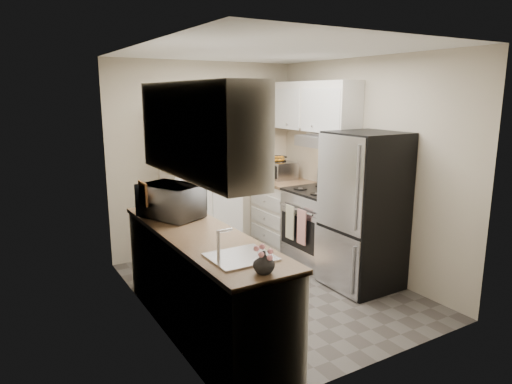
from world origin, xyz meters
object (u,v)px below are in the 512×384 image
Objects in this scene: wine_bottle at (155,200)px; toaster_oven at (281,170)px; pantry_cabinet at (201,182)px; microwave at (172,201)px; refrigerator at (364,211)px; electric_range at (319,225)px.

wine_bottle is 2.32m from toaster_oven.
pantry_cabinet reaches higher than microwave.
refrigerator reaches higher than toaster_oven.
refrigerator is 2.21m from wine_bottle.
toaster_oven is (2.12, 0.93, -0.01)m from wine_bottle.
microwave is at bearing -173.65° from electric_range.
refrigerator is 4.08× the size of toaster_oven.
electric_range is 0.88m from refrigerator.
microwave is at bearing -147.74° from toaster_oven.
toaster_oven is at bearing 87.16° from electric_range.
wine_bottle reaches higher than toaster_oven.
pantry_cabinet is at bearing 141.78° from electric_range.
refrigerator is at bearing -131.14° from microwave.
wine_bottle is 0.65× the size of toaster_oven.
pantry_cabinet reaches higher than toaster_oven.
wine_bottle is at bearing -134.81° from pantry_cabinet.
wine_bottle reaches higher than electric_range.
pantry_cabinet is at bearing 45.19° from wine_bottle.
refrigerator is 1.76m from toaster_oven.
pantry_cabinet is at bearing -176.60° from toaster_oven.
wine_bottle is at bearing -6.06° from microwave.
toaster_oven is (0.08, 1.74, 0.19)m from refrigerator.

